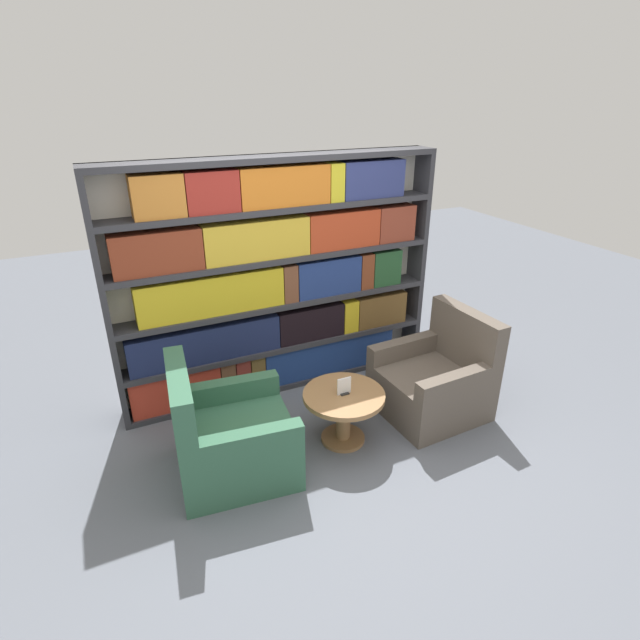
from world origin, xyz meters
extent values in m
plane|color=slate|center=(0.00, 0.00, 0.00)|extent=(14.00, 14.00, 0.00)
cube|color=silver|center=(0.00, 1.37, 1.08)|extent=(3.01, 0.05, 2.17)
cube|color=#333338|center=(-1.48, 1.24, 1.08)|extent=(0.05, 0.30, 2.17)
cube|color=#333338|center=(1.48, 1.24, 1.08)|extent=(0.05, 0.30, 2.17)
cube|color=#333338|center=(0.00, 1.24, 0.03)|extent=(2.91, 0.30, 0.05)
cube|color=#333338|center=(0.00, 1.24, 0.43)|extent=(2.91, 0.30, 0.05)
cube|color=#333338|center=(0.00, 1.24, 0.87)|extent=(2.91, 0.30, 0.05)
cube|color=#333338|center=(0.00, 1.24, 1.30)|extent=(2.91, 0.30, 0.05)
cube|color=#333338|center=(0.00, 1.24, 1.74)|extent=(2.91, 0.30, 0.05)
cube|color=#333338|center=(0.00, 1.24, 2.14)|extent=(2.91, 0.30, 0.05)
cube|color=#BD3725|center=(-1.04, 1.22, 0.22)|extent=(0.79, 0.20, 0.35)
cube|color=brown|center=(-0.57, 1.22, 0.22)|extent=(0.13, 0.20, 0.35)
cube|color=maroon|center=(-0.43, 1.22, 0.22)|extent=(0.13, 0.20, 0.35)
cube|color=brown|center=(-0.28, 1.22, 0.22)|extent=(0.13, 0.20, 0.35)
cube|color=navy|center=(0.48, 1.22, 0.22)|extent=(1.39, 0.20, 0.35)
cube|color=#1C264D|center=(-0.73, 1.22, 0.62)|extent=(1.33, 0.20, 0.32)
cube|color=black|center=(0.28, 1.22, 0.62)|extent=(0.66, 0.20, 0.32)
cube|color=gold|center=(0.69, 1.22, 0.62)|extent=(0.15, 0.20, 0.32)
cube|color=brown|center=(1.05, 1.22, 0.62)|extent=(0.55, 0.20, 0.32)
cube|color=gold|center=(-0.64, 1.22, 1.07)|extent=(1.26, 0.20, 0.35)
cube|color=brown|center=(0.07, 1.22, 1.07)|extent=(0.13, 0.20, 0.35)
cube|color=navy|center=(0.46, 1.22, 1.07)|extent=(0.64, 0.20, 0.35)
cube|color=brown|center=(0.85, 1.22, 1.07)|extent=(0.13, 0.20, 0.35)
cube|color=#234E2A|center=(1.08, 1.22, 1.07)|extent=(0.30, 0.20, 0.35)
cube|color=maroon|center=(-1.03, 1.22, 1.49)|extent=(0.70, 0.20, 0.33)
cube|color=gold|center=(-0.21, 1.22, 1.49)|extent=(0.92, 0.20, 0.33)
cube|color=#B83D1F|center=(0.61, 1.22, 1.49)|extent=(0.71, 0.20, 0.33)
cube|color=brown|center=(1.16, 1.22, 1.49)|extent=(0.39, 0.20, 0.33)
cube|color=#C9792D|center=(-0.97, 1.22, 1.92)|extent=(0.39, 0.20, 0.33)
cube|color=#A12A21|center=(-0.56, 1.22, 1.92)|extent=(0.42, 0.20, 0.33)
cube|color=orange|center=(0.05, 1.22, 1.92)|extent=(0.79, 0.20, 0.33)
cube|color=gold|center=(0.52, 1.22, 1.92)|extent=(0.13, 0.20, 0.33)
cube|color=navy|center=(0.89, 1.22, 1.92)|extent=(0.61, 0.20, 0.33)
cube|color=#336047|center=(-0.77, 0.24, 0.20)|extent=(0.93, 0.90, 0.40)
cube|color=#336047|center=(-1.12, 0.28, 0.66)|extent=(0.23, 0.82, 0.51)
cube|color=#336047|center=(-0.74, -0.11, 0.49)|extent=(0.71, 0.20, 0.17)
cube|color=#336047|center=(-0.66, 0.57, 0.49)|extent=(0.71, 0.20, 0.17)
cube|color=brown|center=(1.01, 0.24, 0.20)|extent=(0.88, 0.85, 0.40)
cube|color=brown|center=(1.37, 0.25, 0.66)|extent=(0.18, 0.81, 0.51)
cube|color=brown|center=(0.93, 0.58, 0.49)|extent=(0.71, 0.15, 0.17)
cube|color=brown|center=(0.96, -0.11, 0.49)|extent=(0.71, 0.15, 0.17)
cylinder|color=olive|center=(0.12, 0.20, 0.21)|extent=(0.12, 0.12, 0.41)
cylinder|color=olive|center=(0.12, 0.20, 0.01)|extent=(0.36, 0.36, 0.03)
cylinder|color=olive|center=(0.12, 0.20, 0.43)|extent=(0.66, 0.66, 0.04)
cube|color=black|center=(0.12, 0.20, 0.46)|extent=(0.07, 0.06, 0.01)
cube|color=white|center=(0.12, 0.20, 0.52)|extent=(0.12, 0.01, 0.14)
camera|label=1|loc=(-1.49, -2.76, 2.65)|focal=28.00mm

